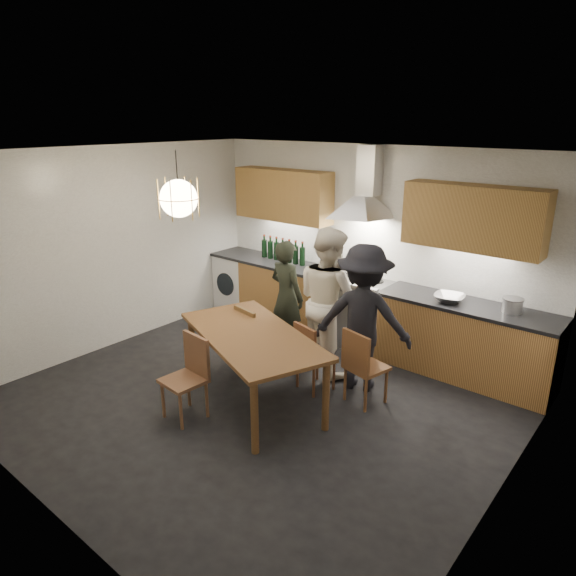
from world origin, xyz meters
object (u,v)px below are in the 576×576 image
Objects in this scene: person_mid at (329,300)px; mixing_bowl at (449,298)px; person_right at (363,318)px; stock_pot at (513,306)px; chair_front at (190,371)px; dining_table at (252,342)px; wine_bottles at (283,250)px; chair_back_left at (252,335)px; person_left at (287,297)px.

mixing_bowl is at bearing -124.57° from person_mid.
stock_pot is at bearing -161.42° from person_right.
chair_front is 3.03m from mixing_bowl.
dining_table is 2.55× the size of wine_bottles.
stock_pot is at bearing -137.77° from chair_back_left.
person_mid is at bearing -179.36° from person_left.
person_mid is at bearing -153.51° from stock_pot.
person_mid is 1.39m from mixing_bowl.
chair_back_left is at bearing 155.66° from dining_table.
mixing_bowl is (1.31, 1.92, 0.25)m from dining_table.
dining_table is 9.67× the size of stock_pot.
wine_bottles reaches higher than chair_front.
chair_back_left is 2.41× the size of mixing_bowl.
person_left is 1.29m from person_right.
mixing_bowl is at bearing 77.31° from dining_table.
dining_table is 2.48× the size of chair_back_left.
chair_front is 1.84m from person_mid.
person_mid is at bearing -123.97° from chair_back_left.
wine_bottles is at bearing 179.65° from stock_pot.
person_right is 7.78× the size of stock_pot.
chair_front is 0.49× the size of person_mid.
chair_back_left is at bearing -147.28° from stock_pot.
wine_bottles reaches higher than mixing_bowl.
chair_back_left is 2.93m from stock_pot.
stock_pot is (2.52, 0.81, 0.24)m from person_left.
mixing_bowl is (1.85, 0.70, 0.21)m from person_left.
mixing_bowl is 1.62× the size of stock_pot.
person_right is 4.81× the size of mixing_bowl.
chair_front is at bearing -69.44° from wine_bottles.
chair_front is 3.52m from stock_pot.
dining_table is 2.40× the size of chair_front.
person_mid reaches higher than wine_bottles.
person_right is (1.18, 0.54, 0.35)m from chair_back_left.
person_mid reaches higher than mixing_bowl.
person_mid reaches higher than person_left.
person_left is at bearing -159.28° from mixing_bowl.
chair_front is 2.90m from wine_bottles.
stock_pot is at bearing -154.49° from person_left.
person_left reaches higher than chair_back_left.
chair_back_left is (-0.45, 0.47, -0.21)m from dining_table.
dining_table is at bearing -57.73° from wine_bottles.
person_mid reaches higher than dining_table.
dining_table is 2.46m from wine_bottles.
chair_front reaches higher than chair_back_left.
stock_pot is (0.66, 0.11, 0.03)m from mixing_bowl.
wine_bottles is at bearing 177.16° from mixing_bowl.
chair_front is 1.86m from person_left.
stock_pot is at bearing -0.35° from wine_bottles.
person_right is at bearing -27.33° from wine_bottles.
person_right reaches higher than chair_back_left.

